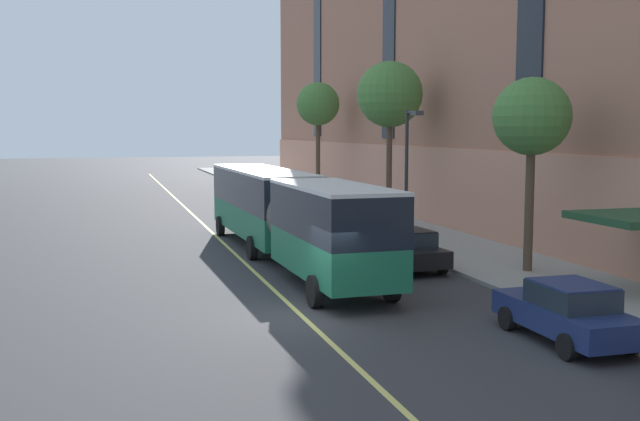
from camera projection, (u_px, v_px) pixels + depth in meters
ground_plane at (309, 316)px, 21.73m from camera, size 260.00×260.00×0.00m
sidewalk at (539, 276)px, 27.23m from camera, size 5.24×160.00×0.15m
city_bus at (285, 211)px, 30.68m from camera, size 3.24×19.77×3.57m
parked_car_black_0 at (407, 249)px, 28.92m from camera, size 2.09×4.43×1.56m
parked_car_navy_1 at (567, 312)px, 18.94m from camera, size 1.99×4.46×1.56m
parked_car_white_3 at (302, 207)px, 44.65m from camera, size 2.01×4.73×1.56m
parked_car_black_6 at (264, 193)px, 54.82m from camera, size 2.03×4.64×1.56m
parked_car_black_7 at (334, 219)px, 38.60m from camera, size 1.98×4.78×1.56m
street_tree_mid_block at (532, 118)px, 27.29m from camera, size 2.86×2.86×7.14m
street_tree_far_uptown at (390, 95)px, 40.62m from camera, size 3.59×3.59×8.94m
street_tree_far_downtown at (318, 105)px, 54.12m from camera, size 3.12×3.12×8.65m
street_lamp at (409, 162)px, 33.37m from camera, size 0.36×1.48×6.09m
lane_centerline at (279, 294)px, 24.53m from camera, size 0.16×140.00×0.01m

